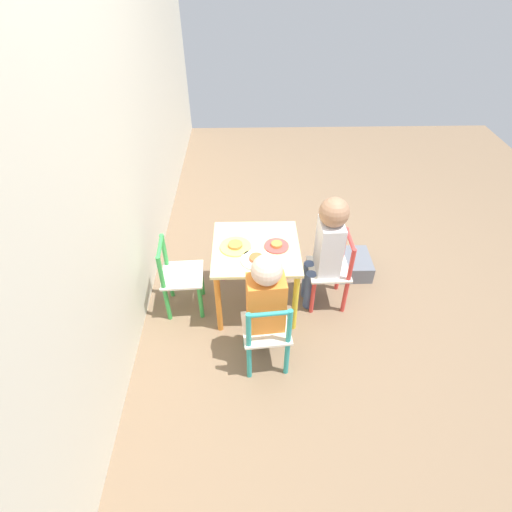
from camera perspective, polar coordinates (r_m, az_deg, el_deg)
The scene contains 12 objects.
ground_plane at distance 2.77m, azimuth 0.00°, elevation -6.50°, with size 6.00×6.00×0.00m, color #7F664C.
house_wall at distance 2.16m, azimuth -21.98°, elevation 18.00°, with size 6.00×0.06×2.60m.
kids_table at distance 2.50m, azimuth 0.00°, elevation -0.16°, with size 0.53×0.53×0.48m.
chair_red at distance 2.65m, azimuth 10.76°, elevation -2.16°, with size 0.26×0.26×0.53m.
chair_teal at distance 2.25m, azimuth 1.49°, elevation -11.02°, with size 0.28×0.28×0.53m.
chair_green at distance 2.61m, azimuth -10.92°, elevation -3.04°, with size 0.27×0.27×0.53m.
child_front at distance 2.49m, azimuth 10.11°, elevation 1.81°, with size 0.20×0.23×0.82m.
child_left at distance 2.14m, azimuth 1.37°, elevation -6.35°, with size 0.22×0.21×0.78m.
plate_front at distance 2.44m, azimuth 2.96°, elevation 1.50°, with size 0.15×0.15×0.03m.
plate_left at distance 2.34m, azimuth 0.07°, elevation -0.48°, with size 0.19×0.19×0.03m.
plate_back at distance 2.44m, azimuth -2.96°, elevation 1.41°, with size 0.19×0.19×0.03m.
storage_bin at distance 3.04m, azimuth 13.57°, elevation -1.15°, with size 0.29×0.25×0.13m.
Camera 1 is at (-1.90, 0.04, 2.02)m, focal length 28.00 mm.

